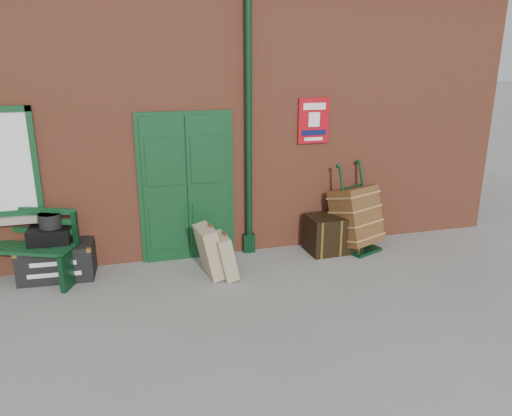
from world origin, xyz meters
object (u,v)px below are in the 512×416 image
object	(u,v)px
porter_trolley	(356,217)
houdini_trunk	(57,261)
bench	(15,244)
dark_trunk	(333,233)

from	to	relation	value
porter_trolley	houdini_trunk	bearing A→B (deg)	155.87
houdini_trunk	porter_trolley	world-z (taller)	porter_trolley
bench	porter_trolley	size ratio (longest dim) A/B	1.30
bench	porter_trolley	world-z (taller)	porter_trolley
bench	porter_trolley	distance (m)	5.07
porter_trolley	dark_trunk	size ratio (longest dim) A/B	1.66
houdini_trunk	porter_trolley	xyz separation A→B (m)	(4.54, -0.13, 0.28)
bench	dark_trunk	bearing A→B (deg)	20.40
porter_trolley	dark_trunk	distance (m)	0.45
houdini_trunk	porter_trolley	bearing A→B (deg)	1.99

